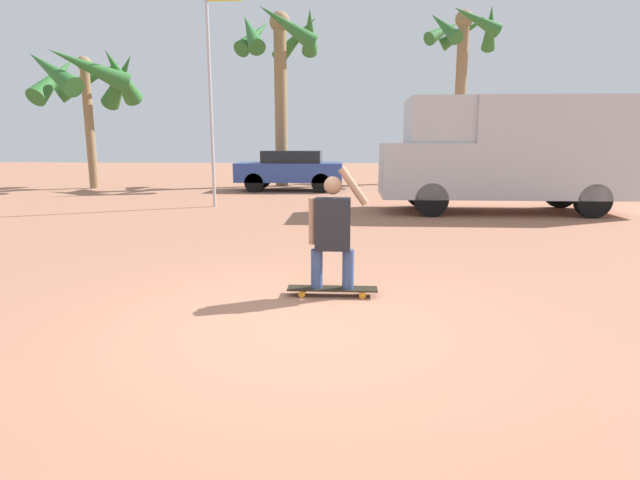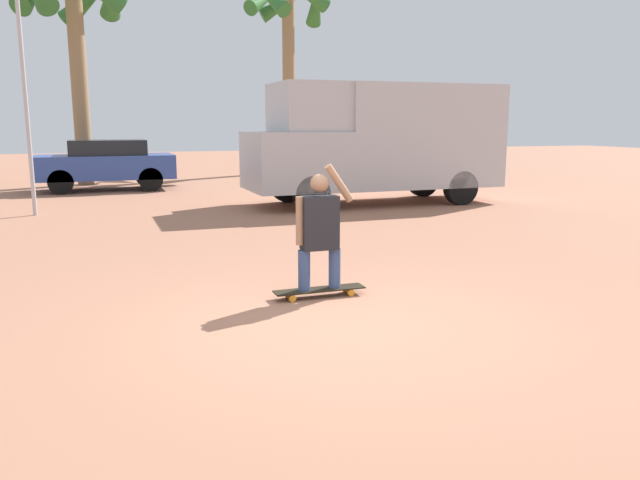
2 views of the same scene
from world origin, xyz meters
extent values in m
plane|color=#A36B51|center=(0.00, 0.00, 0.00)|extent=(80.00, 80.00, 0.00)
cube|color=black|center=(0.26, 1.01, 0.09)|extent=(1.08, 0.23, 0.02)
cylinder|color=orange|center=(-0.10, 0.92, 0.04)|extent=(0.08, 0.03, 0.08)
cylinder|color=orange|center=(-0.10, 1.11, 0.04)|extent=(0.08, 0.03, 0.08)
cylinder|color=orange|center=(0.62, 0.92, 0.04)|extent=(0.08, 0.03, 0.08)
cylinder|color=orange|center=(0.62, 1.11, 0.04)|extent=(0.08, 0.03, 0.08)
cylinder|color=#384C7A|center=(0.07, 1.01, 0.33)|extent=(0.14, 0.14, 0.47)
cylinder|color=#384C7A|center=(0.45, 1.01, 0.33)|extent=(0.14, 0.14, 0.47)
cube|color=#232328|center=(0.26, 1.01, 0.88)|extent=(0.42, 0.22, 0.62)
sphere|color=#A37556|center=(0.26, 1.01, 1.33)|extent=(0.21, 0.21, 0.21)
cylinder|color=#A37556|center=(0.02, 1.01, 0.91)|extent=(0.09, 0.09, 0.55)
cylinder|color=#A37556|center=(0.50, 1.01, 1.33)|extent=(0.36, 0.09, 0.46)
cylinder|color=black|center=(2.50, 7.73, 0.42)|extent=(0.84, 0.28, 0.84)
cylinder|color=black|center=(2.50, 9.65, 0.42)|extent=(0.84, 0.28, 0.84)
cylinder|color=black|center=(6.42, 7.73, 0.42)|extent=(0.84, 0.28, 0.84)
cylinder|color=black|center=(6.42, 9.65, 0.42)|extent=(0.84, 0.28, 0.84)
cube|color=#BCBCC1|center=(2.40, 8.69, 1.11)|extent=(2.21, 2.20, 1.39)
cube|color=black|center=(1.96, 8.69, 1.39)|extent=(0.04, 1.87, 0.69)
cube|color=#BCBCC1|center=(5.57, 8.69, 1.68)|extent=(4.11, 2.20, 2.52)
cube|color=#BCBCC1|center=(2.73, 8.69, 2.37)|extent=(1.55, 2.02, 1.14)
cylinder|color=black|center=(-3.05, 13.53, 0.35)|extent=(0.71, 0.22, 0.71)
cylinder|color=black|center=(-3.05, 15.14, 0.35)|extent=(0.71, 0.22, 0.71)
cylinder|color=black|center=(-0.57, 13.53, 0.35)|extent=(0.71, 0.22, 0.71)
cylinder|color=black|center=(-0.57, 15.14, 0.35)|extent=(0.71, 0.22, 0.71)
cube|color=#2D4793|center=(-1.81, 14.34, 0.71)|extent=(4.00, 1.83, 0.71)
cube|color=black|center=(-1.71, 14.34, 1.29)|extent=(2.20, 1.61, 0.45)
cylinder|color=#8E704C|center=(5.50, 19.21, 3.61)|extent=(0.49, 0.49, 7.21)
sphere|color=#8E704C|center=(5.50, 19.21, 7.21)|extent=(0.79, 0.79, 0.79)
cone|color=#2D6B2D|center=(6.59, 18.98, 6.79)|extent=(1.06, 2.22, 1.90)
cone|color=#2D6B2D|center=(5.73, 20.31, 6.89)|extent=(2.34, 1.07, 1.63)
cone|color=#2D6B2D|center=(4.77, 20.06, 6.92)|extent=(2.14, 1.96, 1.55)
cone|color=#2D6B2D|center=(4.52, 18.66, 6.82)|extent=(1.61, 2.20, 1.83)
cone|color=#2D6B2D|center=(5.76, 18.13, 6.96)|extent=(2.39, 1.15, 1.44)
cylinder|color=#8E704C|center=(-2.41, 16.48, 3.29)|extent=(0.52, 0.52, 6.59)
sphere|color=#8E704C|center=(-2.41, 16.48, 6.59)|extent=(0.83, 0.83, 0.83)
cone|color=#2D6B2D|center=(-1.20, 16.57, 6.23)|extent=(0.88, 2.50, 1.77)
cone|color=#2D6B2D|center=(-1.86, 17.56, 6.15)|extent=(2.40, 1.68, 2.00)
cone|color=#2D6B2D|center=(-3.52, 16.96, 6.17)|extent=(1.58, 2.45, 1.94)
cone|color=#2D6B2D|center=(-3.51, 15.96, 6.13)|extent=(1.60, 2.38, 2.06)
cone|color=#2D6B2D|center=(-1.99, 15.34, 6.22)|extent=(2.53, 1.49, 1.80)
cylinder|color=#8E704C|center=(-9.83, 14.86, 2.41)|extent=(0.35, 0.35, 4.82)
sphere|color=#8E704C|center=(-9.83, 14.86, 4.82)|extent=(0.56, 0.56, 0.56)
cone|color=#2D6B2D|center=(-8.45, 14.90, 4.36)|extent=(0.84, 2.76, 2.16)
cone|color=#2D6B2D|center=(-8.93, 15.91, 4.31)|extent=(2.52, 2.32, 2.31)
cone|color=#2D6B2D|center=(-10.33, 16.15, 4.42)|extent=(2.89, 1.74, 2.01)
cone|color=#2D6B2D|center=(-11.20, 15.10, 4.31)|extent=(1.22, 2.76, 2.29)
cone|color=#2D6B2D|center=(-10.43, 13.62, 4.41)|extent=(2.85, 1.91, 2.03)
cone|color=#2D6B2D|center=(-9.05, 13.72, 4.51)|extent=(2.80, 2.25, 1.73)
cylinder|color=#B7B7BC|center=(-3.42, 9.35, 3.16)|extent=(0.09, 0.09, 6.31)
camera|label=1|loc=(0.45, -4.78, 1.83)|focal=28.00mm
camera|label=2|loc=(-2.13, -5.62, 2.01)|focal=35.00mm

